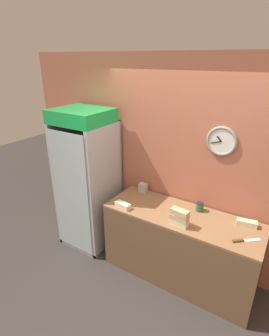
{
  "coord_description": "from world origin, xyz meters",
  "views": [
    {
      "loc": [
        0.94,
        -1.64,
        2.64
      ],
      "look_at": [
        -0.67,
        0.89,
        1.36
      ],
      "focal_mm": 28.0,
      "sensor_mm": 36.0,
      "label": 1
    }
  ],
  "objects_px": {
    "sandwich_stack_middle": "(179,217)",
    "sandwich_stack_top": "(180,212)",
    "beverage_cooler": "(90,173)",
    "chefs_knife": "(243,240)",
    "condiment_jar": "(200,207)",
    "sandwich_flat_right": "(247,223)",
    "sandwich_stack_bottom": "(179,222)",
    "sandwich_flat_left": "(123,205)",
    "napkin_dispenser": "(143,188)"
  },
  "relations": [
    {
      "from": "sandwich_flat_left",
      "to": "chefs_knife",
      "type": "relative_size",
      "value": 0.85
    },
    {
      "from": "sandwich_flat_right",
      "to": "condiment_jar",
      "type": "height_order",
      "value": "condiment_jar"
    },
    {
      "from": "chefs_knife",
      "to": "sandwich_stack_bottom",
      "type": "bearing_deg",
      "value": -172.36
    },
    {
      "from": "beverage_cooler",
      "to": "sandwich_stack_middle",
      "type": "bearing_deg",
      "value": -8.86
    },
    {
      "from": "napkin_dispenser",
      "to": "chefs_knife",
      "type": "bearing_deg",
      "value": -15.03
    },
    {
      "from": "sandwich_stack_middle",
      "to": "napkin_dispenser",
      "type": "height_order",
      "value": "sandwich_stack_middle"
    },
    {
      "from": "sandwich_flat_left",
      "to": "sandwich_flat_right",
      "type": "relative_size",
      "value": 0.94
    },
    {
      "from": "sandwich_stack_bottom",
      "to": "sandwich_flat_right",
      "type": "height_order",
      "value": "sandwich_flat_right"
    },
    {
      "from": "sandwich_stack_bottom",
      "to": "chefs_knife",
      "type": "distance_m",
      "value": 0.66
    },
    {
      "from": "beverage_cooler",
      "to": "sandwich_flat_right",
      "type": "distance_m",
      "value": 2.13
    },
    {
      "from": "sandwich_stack_middle",
      "to": "sandwich_flat_left",
      "type": "relative_size",
      "value": 0.98
    },
    {
      "from": "sandwich_stack_top",
      "to": "condiment_jar",
      "type": "bearing_deg",
      "value": 77.36
    },
    {
      "from": "sandwich_stack_top",
      "to": "sandwich_flat_right",
      "type": "height_order",
      "value": "sandwich_stack_top"
    },
    {
      "from": "beverage_cooler",
      "to": "sandwich_flat_left",
      "type": "height_order",
      "value": "beverage_cooler"
    },
    {
      "from": "beverage_cooler",
      "to": "chefs_knife",
      "type": "height_order",
      "value": "beverage_cooler"
    },
    {
      "from": "sandwich_stack_bottom",
      "to": "chefs_knife",
      "type": "relative_size",
      "value": 0.83
    },
    {
      "from": "sandwich_stack_bottom",
      "to": "sandwich_flat_left",
      "type": "bearing_deg",
      "value": -177.64
    },
    {
      "from": "napkin_dispenser",
      "to": "sandwich_stack_top",
      "type": "bearing_deg",
      "value": -32.14
    },
    {
      "from": "beverage_cooler",
      "to": "condiment_jar",
      "type": "bearing_deg",
      "value": 6.34
    },
    {
      "from": "sandwich_flat_right",
      "to": "chefs_knife",
      "type": "height_order",
      "value": "sandwich_flat_right"
    },
    {
      "from": "condiment_jar",
      "to": "sandwich_flat_left",
      "type": "bearing_deg",
      "value": -152.11
    },
    {
      "from": "condiment_jar",
      "to": "sandwich_stack_middle",
      "type": "bearing_deg",
      "value": -102.64
    },
    {
      "from": "beverage_cooler",
      "to": "sandwich_flat_right",
      "type": "relative_size",
      "value": 8.9
    },
    {
      "from": "sandwich_stack_top",
      "to": "sandwich_flat_left",
      "type": "height_order",
      "value": "sandwich_stack_top"
    },
    {
      "from": "beverage_cooler",
      "to": "chefs_knife",
      "type": "xyz_separation_m",
      "value": [
        2.14,
        -0.14,
        -0.18
      ]
    },
    {
      "from": "sandwich_stack_bottom",
      "to": "napkin_dispenser",
      "type": "bearing_deg",
      "value": 147.86
    },
    {
      "from": "sandwich_stack_middle",
      "to": "condiment_jar",
      "type": "relative_size",
      "value": 1.93
    },
    {
      "from": "sandwich_flat_right",
      "to": "condiment_jar",
      "type": "distance_m",
      "value": 0.55
    },
    {
      "from": "sandwich_stack_middle",
      "to": "condiment_jar",
      "type": "bearing_deg",
      "value": 77.36
    },
    {
      "from": "chefs_knife",
      "to": "sandwich_stack_middle",
      "type": "bearing_deg",
      "value": -172.36
    },
    {
      "from": "sandwich_stack_top",
      "to": "napkin_dispenser",
      "type": "xyz_separation_m",
      "value": [
        -0.74,
        0.46,
        -0.1
      ]
    },
    {
      "from": "beverage_cooler",
      "to": "napkin_dispenser",
      "type": "bearing_deg",
      "value": 17.17
    },
    {
      "from": "sandwich_flat_right",
      "to": "chefs_knife",
      "type": "distance_m",
      "value": 0.3
    },
    {
      "from": "sandwich_stack_bottom",
      "to": "sandwich_flat_left",
      "type": "xyz_separation_m",
      "value": [
        -0.74,
        -0.03,
        -0.0
      ]
    },
    {
      "from": "sandwich_stack_top",
      "to": "condiment_jar",
      "type": "relative_size",
      "value": 1.96
    },
    {
      "from": "sandwich_stack_bottom",
      "to": "sandwich_flat_left",
      "type": "distance_m",
      "value": 0.74
    },
    {
      "from": "sandwich_stack_bottom",
      "to": "napkin_dispenser",
      "type": "xyz_separation_m",
      "value": [
        -0.74,
        0.46,
        0.03
      ]
    },
    {
      "from": "condiment_jar",
      "to": "beverage_cooler",
      "type": "bearing_deg",
      "value": -173.66
    },
    {
      "from": "sandwich_stack_top",
      "to": "chefs_knife",
      "type": "bearing_deg",
      "value": 7.64
    },
    {
      "from": "sandwich_flat_right",
      "to": "napkin_dispenser",
      "type": "bearing_deg",
      "value": 176.83
    },
    {
      "from": "sandwich_stack_bottom",
      "to": "sandwich_stack_top",
      "type": "bearing_deg",
      "value": 180.0
    },
    {
      "from": "beverage_cooler",
      "to": "sandwich_flat_right",
      "type": "xyz_separation_m",
      "value": [
        2.12,
        0.16,
        -0.16
      ]
    },
    {
      "from": "sandwich_stack_middle",
      "to": "beverage_cooler",
      "type": "bearing_deg",
      "value": 171.14
    },
    {
      "from": "sandwich_flat_left",
      "to": "napkin_dispenser",
      "type": "relative_size",
      "value": 1.78
    },
    {
      "from": "beverage_cooler",
      "to": "condiment_jar",
      "type": "distance_m",
      "value": 1.59
    },
    {
      "from": "sandwich_stack_middle",
      "to": "sandwich_stack_top",
      "type": "distance_m",
      "value": 0.07
    },
    {
      "from": "beverage_cooler",
      "to": "sandwich_flat_left",
      "type": "distance_m",
      "value": 0.81
    },
    {
      "from": "sandwich_stack_top",
      "to": "chefs_knife",
      "type": "height_order",
      "value": "sandwich_stack_top"
    },
    {
      "from": "condiment_jar",
      "to": "chefs_knife",
      "type": "bearing_deg",
      "value": -29.33
    },
    {
      "from": "beverage_cooler",
      "to": "sandwich_stack_top",
      "type": "relative_size",
      "value": 9.48
    }
  ]
}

